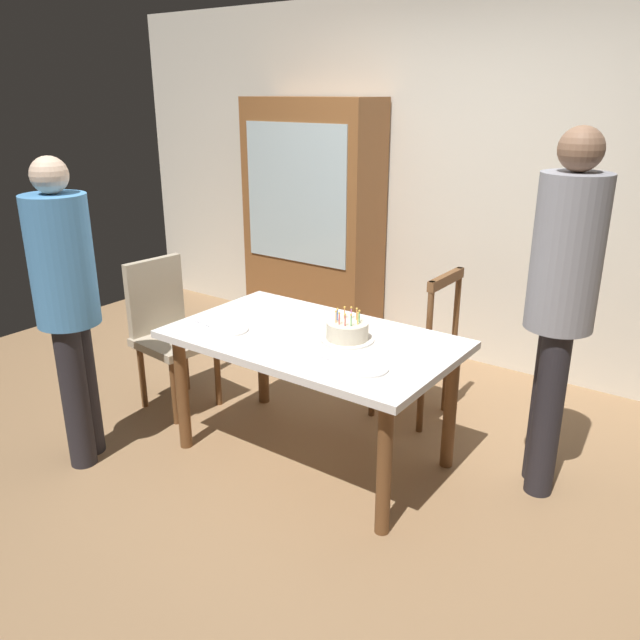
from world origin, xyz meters
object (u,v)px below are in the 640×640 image
object	(u,v)px
birthday_cake	(347,332)
chair_upholstered	(168,326)
plate_near_celebrant	(228,330)
plate_far_side	(323,321)
dining_table	(312,352)
chair_spindle_back	(416,347)
person_guest	(561,295)
person_celebrant	(67,297)
plate_near_guest	(365,368)
china_cabinet	(313,222)

from	to	relation	value
birthday_cake	chair_upholstered	world-z (taller)	chair_upholstered
chair_upholstered	plate_near_celebrant	bearing A→B (deg)	-15.46
chair_upholstered	plate_far_side	bearing A→B (deg)	10.66
dining_table	chair_spindle_back	xyz separation A→B (m)	(0.22, 0.77, -0.17)
person_guest	plate_far_side	bearing A→B (deg)	-167.60
birthday_cake	chair_upholstered	xyz separation A→B (m)	(-1.33, -0.05, -0.24)
chair_spindle_back	person_guest	bearing A→B (deg)	-18.79
chair_upholstered	person_guest	xyz separation A→B (m)	(2.26, 0.46, 0.50)
person_guest	person_celebrant	bearing A→B (deg)	-150.42
birthday_cake	person_guest	distance (m)	1.05
birthday_cake	plate_near_guest	world-z (taller)	birthday_cake
birthday_cake	chair_spindle_back	xyz separation A→B (m)	(0.04, 0.71, -0.31)
plate_near_guest	chair_upholstered	world-z (taller)	chair_upholstered
plate_near_guest	chair_spindle_back	world-z (taller)	chair_spindle_back
chair_spindle_back	person_celebrant	distance (m)	2.02
china_cabinet	plate_near_celebrant	bearing A→B (deg)	-67.61
birthday_cake	plate_far_side	xyz separation A→B (m)	(-0.26, 0.15, -0.04)
plate_near_guest	plate_near_celebrant	bearing A→B (deg)	180.00
plate_near_celebrant	china_cabinet	bearing A→B (deg)	112.39
plate_near_celebrant	chair_upholstered	world-z (taller)	chair_upholstered
plate_near_guest	chair_upholstered	bearing A→B (deg)	172.81
dining_table	china_cabinet	size ratio (longest dim) A/B	0.80
chair_upholstered	person_celebrant	distance (m)	0.86
plate_near_guest	person_guest	world-z (taller)	person_guest
birthday_cake	person_guest	size ratio (longest dim) A/B	0.16
person_guest	dining_table	bearing A→B (deg)	-157.46
chair_spindle_back	china_cabinet	distance (m)	1.65
plate_far_side	plate_near_guest	xyz separation A→B (m)	(0.53, -0.40, 0.00)
chair_spindle_back	chair_upholstered	bearing A→B (deg)	-150.75
person_guest	china_cabinet	bearing A→B (deg)	154.14
plate_far_side	person_guest	xyz separation A→B (m)	(1.19, 0.26, 0.31)
dining_table	person_celebrant	bearing A→B (deg)	-143.68
plate_far_side	chair_upholstered	bearing A→B (deg)	-169.34
chair_spindle_back	plate_near_guest	bearing A→B (deg)	-76.73
dining_table	plate_near_guest	size ratio (longest dim) A/B	6.87
person_celebrant	china_cabinet	size ratio (longest dim) A/B	0.87
chair_spindle_back	person_celebrant	xyz separation A→B (m)	(-1.24, -1.52, 0.48)
birthday_cake	person_celebrant	size ratio (longest dim) A/B	0.17
chair_upholstered	person_guest	bearing A→B (deg)	11.58
plate_near_celebrant	plate_far_side	world-z (taller)	same
plate_near_celebrant	person_guest	world-z (taller)	person_guest
birthday_cake	chair_upholstered	distance (m)	1.35
dining_table	person_guest	xyz separation A→B (m)	(1.12, 0.46, 0.40)
person_celebrant	person_guest	distance (m)	2.46
chair_spindle_back	chair_upholstered	world-z (taller)	same
dining_table	birthday_cake	world-z (taller)	birthday_cake
person_guest	china_cabinet	xyz separation A→B (m)	(-2.26, 1.09, -0.08)
dining_table	birthday_cake	xyz separation A→B (m)	(0.19, 0.05, 0.14)
birthday_cake	plate_near_guest	xyz separation A→B (m)	(0.27, -0.25, -0.04)
plate_far_side	china_cabinet	distance (m)	1.74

